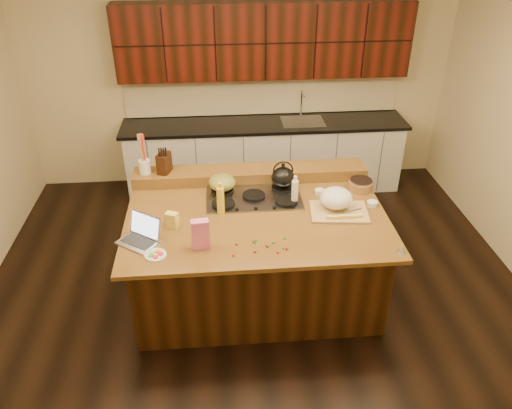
{
  "coord_description": "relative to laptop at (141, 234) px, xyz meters",
  "views": [
    {
      "loc": [
        -0.34,
        -3.87,
        3.4
      ],
      "look_at": [
        0.0,
        0.05,
        1.0
      ],
      "focal_mm": 35.0,
      "sensor_mm": 36.0,
      "label": 1
    }
  ],
  "objects": [
    {
      "name": "room",
      "position": [
        1.01,
        0.32,
        0.37
      ],
      "size": [
        5.52,
        5.02,
        2.72
      ],
      "color": "black",
      "rests_on": "ground"
    },
    {
      "name": "island",
      "position": [
        1.01,
        0.32,
        -0.52
      ],
      "size": [
        2.4,
        1.6,
        0.92
      ],
      "color": "black",
      "rests_on": "ground"
    },
    {
      "name": "back_ledge",
      "position": [
        1.01,
        1.02,
        -0.0
      ],
      "size": [
        2.4,
        0.3,
        0.12
      ],
      "primitive_type": "cube",
      "color": "black",
      "rests_on": "island"
    },
    {
      "name": "cooktop",
      "position": [
        1.01,
        0.62,
        -0.05
      ],
      "size": [
        0.92,
        0.52,
        0.05
      ],
      "color": "gray",
      "rests_on": "island"
    },
    {
      "name": "back_counter",
      "position": [
        1.31,
        2.54,
        0.0
      ],
      "size": [
        3.7,
        0.66,
        2.4
      ],
      "color": "silver",
      "rests_on": "ground"
    },
    {
      "name": "kettle",
      "position": [
        1.31,
        0.75,
        0.09
      ],
      "size": [
        0.3,
        0.3,
        0.21
      ],
      "primitive_type": "ellipsoid",
      "rotation": [
        0.0,
        0.0,
        0.38
      ],
      "color": "black",
      "rests_on": "cooktop"
    },
    {
      "name": "green_bowl",
      "position": [
        0.71,
        0.75,
        0.06
      ],
      "size": [
        0.32,
        0.32,
        0.15
      ],
      "primitive_type": "ellipsoid",
      "rotation": [
        0.0,
        0.0,
        -0.26
      ],
      "color": "olive",
      "rests_on": "cooktop"
    },
    {
      "name": "laptop",
      "position": [
        0.0,
        0.0,
        0.0
      ],
      "size": [
        0.41,
        0.4,
        0.23
      ],
      "rotation": [
        0.0,
        0.0,
        -0.63
      ],
      "color": "#B7B7BC",
      "rests_on": "island"
    },
    {
      "name": "oil_bottle",
      "position": [
        0.69,
        0.37,
        0.07
      ],
      "size": [
        0.09,
        0.09,
        0.27
      ],
      "primitive_type": "cylinder",
      "rotation": [
        0.0,
        0.0,
        -0.36
      ],
      "color": "yellow",
      "rests_on": "island"
    },
    {
      "name": "vinegar_bottle",
      "position": [
        1.39,
        0.48,
        0.06
      ],
      "size": [
        0.08,
        0.08,
        0.25
      ],
      "primitive_type": "cylinder",
      "rotation": [
        0.0,
        0.0,
        0.26
      ],
      "color": "silver",
      "rests_on": "island"
    },
    {
      "name": "wooden_tray",
      "position": [
        1.76,
        0.34,
        0.03
      ],
      "size": [
        0.56,
        0.45,
        0.21
      ],
      "rotation": [
        0.0,
        0.0,
        -0.11
      ],
      "color": "tan",
      "rests_on": "island"
    },
    {
      "name": "ramekin_a",
      "position": [
        1.88,
        0.37,
        -0.04
      ],
      "size": [
        0.12,
        0.12,
        0.04
      ],
      "primitive_type": "cylinder",
      "rotation": [
        0.0,
        0.0,
        0.17
      ],
      "color": "white",
      "rests_on": "island"
    },
    {
      "name": "ramekin_b",
      "position": [
        2.12,
        0.38,
        -0.04
      ],
      "size": [
        0.11,
        0.11,
        0.04
      ],
      "primitive_type": "cylinder",
      "rotation": [
        0.0,
        0.0,
        0.14
      ],
      "color": "white",
      "rests_on": "island"
    },
    {
      "name": "ramekin_c",
      "position": [
        1.67,
        0.65,
        -0.04
      ],
      "size": [
        0.13,
        0.13,
        0.04
      ],
      "primitive_type": "cylinder",
      "rotation": [
        0.0,
        0.0,
        0.31
      ],
      "color": "white",
      "rests_on": "island"
    },
    {
      "name": "strainer_bowl",
      "position": [
        2.09,
        0.7,
        -0.02
      ],
      "size": [
        0.31,
        0.31,
        0.09
      ],
      "primitive_type": "cylinder",
      "rotation": [
        0.0,
        0.0,
        -0.34
      ],
      "color": "#996B3F",
      "rests_on": "island"
    },
    {
      "name": "kitchen_timer",
      "position": [
        2.15,
        -0.36,
        -0.03
      ],
      "size": [
        0.1,
        0.1,
        0.07
      ],
      "primitive_type": "cone",
      "rotation": [
        0.0,
        0.0,
        -0.25
      ],
      "color": "silver",
      "rests_on": "island"
    },
    {
      "name": "pink_bag",
      "position": [
        0.51,
        -0.15,
        0.07
      ],
      "size": [
        0.15,
        0.09,
        0.27
      ],
      "primitive_type": "cube",
      "rotation": [
        0.0,
        0.0,
        0.11
      ],
      "color": "pink",
      "rests_on": "island"
    },
    {
      "name": "candy_plate",
      "position": [
        0.13,
        -0.23,
        -0.05
      ],
      "size": [
        0.22,
        0.22,
        0.01
      ],
      "primitive_type": "cylinder",
      "rotation": [
        0.0,
        0.0,
        0.24
      ],
      "color": "white",
      "rests_on": "island"
    },
    {
      "name": "package_box",
      "position": [
        0.25,
        0.18,
        0.01
      ],
      "size": [
        0.12,
        0.11,
        0.14
      ],
      "primitive_type": "cube",
      "rotation": [
        0.0,
        0.0,
        -0.43
      ],
      "color": "#E8D851",
      "rests_on": "island"
    },
    {
      "name": "utensil_crock",
      "position": [
        -0.06,
        1.02,
        0.13
      ],
      "size": [
        0.14,
        0.14,
        0.14
      ],
      "primitive_type": "cylinder",
      "rotation": [
        0.0,
        0.0,
        -0.19
      ],
      "color": "white",
      "rests_on": "back_ledge"
    },
    {
      "name": "knife_block",
      "position": [
        0.14,
        1.02,
        0.16
      ],
      "size": [
        0.15,
        0.19,
        0.21
      ],
      "primitive_type": "cube",
      "rotation": [
        0.0,
        0.0,
        -0.34
      ],
      "color": "black",
      "rests_on": "back_ledge"
    },
    {
      "name": "gumdrop_0",
      "position": [
        0.95,
        -0.11,
        -0.05
      ],
      "size": [
        0.02,
        0.02,
        0.02
      ],
      "primitive_type": "ellipsoid",
      "color": "red",
      "rests_on": "island"
    },
    {
      "name": "gumdrop_1",
      "position": [
        1.19,
        -0.23,
        -0.05
      ],
      "size": [
        0.02,
        0.02,
        0.02
      ],
      "primitive_type": "ellipsoid",
      "color": "#198C26",
      "rests_on": "island"
    },
    {
      "name": "gumdrop_2",
      "position": [
        1.21,
        -0.24,
        -0.05
      ],
      "size": [
        0.02,
        0.02,
        0.02
      ],
      "primitive_type": "ellipsoid",
      "color": "red",
      "rests_on": "island"
    },
    {
      "name": "gumdrop_3",
      "position": [
        1.22,
        -0.09,
        -0.05
      ],
      "size": [
        0.02,
        0.02,
        0.02
      ],
      "primitive_type": "ellipsoid",
      "color": "#198C26",
      "rests_on": "island"
    },
    {
      "name": "gumdrop_4",
      "position": [
        0.76,
        -0.3,
        -0.05
      ],
      "size": [
        0.02,
        0.02,
        0.02
      ],
      "primitive_type": "ellipsoid",
      "color": "red",
      "rests_on": "island"
    },
    {
      "name": "gumdrop_5",
      "position": [
        0.96,
        -0.13,
        -0.05
      ],
      "size": [
        0.02,
        0.02,
        0.02
      ],
      "primitive_type": "ellipsoid",
      "color": "#198C26",
      "rests_on": "island"
    },
    {
      "name": "gumdrop_6",
      "position": [
        0.8,
        -0.14,
        -0.05
      ],
      "size": [
        0.02,
        0.02,
        0.02
      ],
      "primitive_type": "ellipsoid",
      "color": "red",
      "rests_on": "island"
    },
    {
      "name": "gumdrop_7",
      "position": [
        1.11,
        -0.15,
        -0.05
      ],
      "size": [
        0.02,
        0.02,
        0.02
      ],
      "primitive_type": "ellipsoid",
      "color": "#198C26",
      "rests_on": "island"
    },
    {
      "name": "gumdrop_8",
      "position": [
        1.05,
        -0.18,
        -0.05
      ],
      "size": [
        0.02,
        0.02,
        0.02
      ],
      "primitive_type": "ellipsoid",
      "color": "red",
      "rests_on": "island"
    },
    {
      "name": "gumdrop_9",
      "position": [
        1.06,
        -0.2,
        -0.05
      ],
      "size": [
        0.02,
        0.02,
        0.02
      ],
      "primitive_type": "ellipsoid",
      "color": "#198C26",
      "rests_on": "island"
    },
    {
      "name": "gumdrop_10",
      "position": [
        1.14,
        -0.29,
        -0.05
      ],
      "size": [
        0.02,
        0.02,
        0.02
      ],
      "primitive_type": "ellipsoid",
      "color": "red",
      "rests_on": "island"
    },
    {
      "name": "gumdrop_11",
      "position": [
        0.97,
        -0.1,
        -0.05
      ],
      "size": [
        0.02,
        0.02,
        0.02
      ],
      "primitive_type": "ellipsoid",
      "color": "#198C26",
      "rests_on": "island"
    },
    {
      "name": "gumdrop_12",
      "position": [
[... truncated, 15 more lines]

